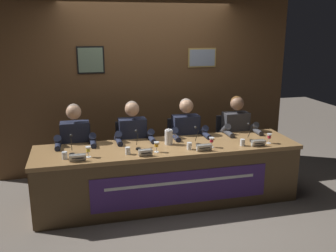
% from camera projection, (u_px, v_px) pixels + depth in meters
% --- Properties ---
extents(ground_plane, '(12.00, 12.00, 0.00)m').
position_uv_depth(ground_plane, '(168.00, 200.00, 4.81)').
color(ground_plane, '#70665B').
extents(wall_back_panelled, '(4.46, 0.14, 2.60)m').
position_uv_depth(wall_back_panelled, '(148.00, 86.00, 5.65)').
color(wall_back_panelled, brown).
rests_on(wall_back_panelled, ground_plane).
extents(conference_table, '(3.26, 0.82, 0.74)m').
position_uv_depth(conference_table, '(170.00, 166.00, 4.57)').
color(conference_table, olive).
rests_on(conference_table, ground_plane).
extents(chair_far_left, '(0.44, 0.44, 0.91)m').
position_uv_depth(chair_far_left, '(77.00, 160.00, 4.99)').
color(chair_far_left, black).
rests_on(chair_far_left, ground_plane).
extents(panelist_far_left, '(0.51, 0.48, 1.23)m').
position_uv_depth(panelist_far_left, '(76.00, 145.00, 4.73)').
color(panelist_far_left, black).
rests_on(panelist_far_left, ground_plane).
extents(nameplate_far_left, '(0.18, 0.06, 0.08)m').
position_uv_depth(nameplate_far_left, '(78.00, 158.00, 4.06)').
color(nameplate_far_left, white).
rests_on(nameplate_far_left, conference_table).
extents(juice_glass_far_left, '(0.06, 0.06, 0.12)m').
position_uv_depth(juice_glass_far_left, '(88.00, 150.00, 4.18)').
color(juice_glass_far_left, white).
rests_on(juice_glass_far_left, conference_table).
extents(water_cup_far_left, '(0.06, 0.06, 0.08)m').
position_uv_depth(water_cup_far_left, '(65.00, 156.00, 4.13)').
color(water_cup_far_left, silver).
rests_on(water_cup_far_left, conference_table).
extents(microphone_far_left, '(0.06, 0.17, 0.22)m').
position_uv_depth(microphone_far_left, '(72.00, 148.00, 4.29)').
color(microphone_far_left, black).
rests_on(microphone_far_left, conference_table).
extents(chair_center_left, '(0.44, 0.44, 0.91)m').
position_uv_depth(chair_center_left, '(132.00, 155.00, 5.16)').
color(chair_center_left, black).
rests_on(chair_center_left, ground_plane).
extents(panelist_center_left, '(0.51, 0.48, 1.23)m').
position_uv_depth(panelist_center_left, '(134.00, 141.00, 4.90)').
color(panelist_center_left, black).
rests_on(panelist_center_left, ground_plane).
extents(nameplate_center_left, '(0.16, 0.06, 0.08)m').
position_uv_depth(nameplate_center_left, '(146.00, 153.00, 4.23)').
color(nameplate_center_left, white).
rests_on(nameplate_center_left, conference_table).
extents(juice_glass_center_left, '(0.06, 0.06, 0.12)m').
position_uv_depth(juice_glass_center_left, '(156.00, 145.00, 4.35)').
color(juice_glass_center_left, white).
rests_on(juice_glass_center_left, conference_table).
extents(water_cup_center_left, '(0.06, 0.06, 0.08)m').
position_uv_depth(water_cup_center_left, '(128.00, 151.00, 4.29)').
color(water_cup_center_left, silver).
rests_on(water_cup_center_left, conference_table).
extents(microphone_center_left, '(0.06, 0.17, 0.22)m').
position_uv_depth(microphone_center_left, '(138.00, 143.00, 4.48)').
color(microphone_center_left, black).
rests_on(microphone_center_left, conference_table).
extents(chair_center_right, '(0.44, 0.44, 0.91)m').
position_uv_depth(chair_center_right, '(183.00, 151.00, 5.33)').
color(chair_center_right, black).
rests_on(chair_center_right, ground_plane).
extents(panelist_center_right, '(0.51, 0.48, 1.23)m').
position_uv_depth(panelist_center_right, '(187.00, 137.00, 5.07)').
color(panelist_center_right, black).
rests_on(panelist_center_right, ground_plane).
extents(nameplate_center_right, '(0.18, 0.06, 0.08)m').
position_uv_depth(nameplate_center_right, '(204.00, 148.00, 4.41)').
color(nameplate_center_right, white).
rests_on(nameplate_center_right, conference_table).
extents(juice_glass_center_right, '(0.06, 0.06, 0.12)m').
position_uv_depth(juice_glass_center_right, '(212.00, 141.00, 4.52)').
color(juice_glass_center_right, white).
rests_on(juice_glass_center_right, conference_table).
extents(water_cup_center_right, '(0.06, 0.06, 0.08)m').
position_uv_depth(water_cup_center_right, '(189.00, 146.00, 4.46)').
color(water_cup_center_right, silver).
rests_on(water_cup_center_right, conference_table).
extents(microphone_center_right, '(0.06, 0.17, 0.22)m').
position_uv_depth(microphone_center_right, '(197.00, 139.00, 4.63)').
color(microphone_center_right, black).
rests_on(microphone_center_right, conference_table).
extents(chair_far_right, '(0.44, 0.44, 0.91)m').
position_uv_depth(chair_far_right, '(231.00, 147.00, 5.51)').
color(chair_far_right, black).
rests_on(chair_far_right, ground_plane).
extents(panelist_far_right, '(0.51, 0.48, 1.23)m').
position_uv_depth(panelist_far_right, '(238.00, 133.00, 5.25)').
color(panelist_far_right, black).
rests_on(panelist_far_right, ground_plane).
extents(nameplate_far_right, '(0.18, 0.06, 0.08)m').
position_uv_depth(nameplate_far_right, '(258.00, 143.00, 4.58)').
color(nameplate_far_right, white).
rests_on(nameplate_far_right, conference_table).
extents(juice_glass_far_right, '(0.06, 0.06, 0.12)m').
position_uv_depth(juice_glass_far_right, '(269.00, 137.00, 4.68)').
color(juice_glass_far_right, white).
rests_on(juice_glass_far_right, conference_table).
extents(water_cup_far_right, '(0.06, 0.06, 0.08)m').
position_uv_depth(water_cup_far_right, '(242.00, 143.00, 4.59)').
color(water_cup_far_right, silver).
rests_on(water_cup_far_right, conference_table).
extents(microphone_far_right, '(0.06, 0.17, 0.22)m').
position_uv_depth(microphone_far_right, '(251.00, 135.00, 4.79)').
color(microphone_far_right, black).
rests_on(microphone_far_right, conference_table).
extents(water_pitcher_central, '(0.15, 0.10, 0.21)m').
position_uv_depth(water_pitcher_central, '(169.00, 137.00, 4.64)').
color(water_pitcher_central, silver).
rests_on(water_pitcher_central, conference_table).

